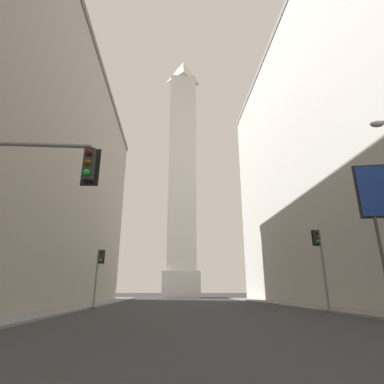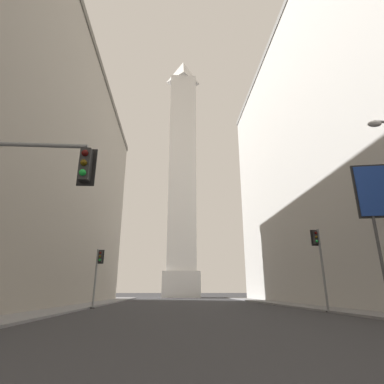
# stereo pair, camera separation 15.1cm
# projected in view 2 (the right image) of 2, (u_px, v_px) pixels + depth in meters

# --- Properties ---
(sidewalk_left) EXTENTS (5.00, 87.41, 0.15)m
(sidewalk_left) POSITION_uv_depth(u_px,v_px,m) (48.00, 310.00, 24.12)
(sidewalk_left) COLOR slate
(sidewalk_left) RESTS_ON ground_plane
(sidewalk_right) EXTENTS (5.00, 87.41, 0.15)m
(sidewalk_right) POSITION_uv_depth(u_px,v_px,m) (339.00, 309.00, 25.68)
(sidewalk_right) COLOR slate
(sidewalk_right) RESTS_ON ground_plane
(obelisk) EXTENTS (8.65, 8.65, 66.86)m
(obelisk) POSITION_uv_depth(u_px,v_px,m) (182.00, 169.00, 79.07)
(obelisk) COLOR silver
(obelisk) RESTS_ON ground_plane
(traffic_light_mid_right) EXTENTS (0.78, 0.50, 6.45)m
(traffic_light_mid_right) POSITION_uv_depth(u_px,v_px,m) (320.00, 256.00, 24.25)
(traffic_light_mid_right) COLOR slate
(traffic_light_mid_right) RESTS_ON ground_plane
(traffic_light_mid_left) EXTENTS (0.78, 0.50, 5.41)m
(traffic_light_mid_left) POSITION_uv_depth(u_px,v_px,m) (98.00, 269.00, 28.62)
(traffic_light_mid_left) COLOR slate
(traffic_light_mid_left) RESTS_ON ground_plane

